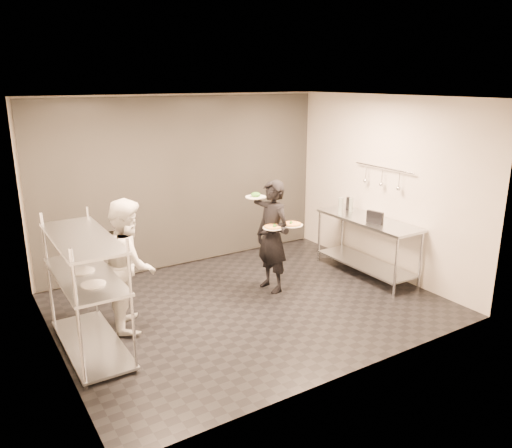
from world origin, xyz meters
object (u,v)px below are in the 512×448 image
prep_counter (367,237)px  bottle_green (341,206)px  pizza_plate_near (273,227)px  bottle_dark (348,204)px  pos_monitor (375,218)px  chef (129,264)px  pass_rack (87,287)px  waiter (272,236)px  salad_plate (256,196)px  bottle_clear (351,205)px  pizza_plate_far (292,224)px

prep_counter → bottle_green: size_ratio=6.56×
pizza_plate_near → bottle_dark: size_ratio=1.28×
bottle_dark → pos_monitor: bearing=-104.2°
prep_counter → pos_monitor: size_ratio=6.66×
chef → bottle_green: (3.55, 0.13, 0.23)m
pass_rack → bottle_dark: (4.42, 0.57, 0.26)m
pizza_plate_near → bottle_green: size_ratio=1.05×
pass_rack → waiter: (2.72, 0.29, 0.06)m
pos_monitor → bottle_green: size_ratio=0.99×
salad_plate → waiter: bearing=-76.6°
pos_monitor → bottle_clear: bottle_clear is taller
pizza_plate_far → pizza_plate_near: bearing=174.7°
pizza_plate_far → bottle_dark: (1.50, 0.48, 0.00)m
pizza_plate_near → bottle_clear: bottle_clear is taller
pizza_plate_far → bottle_green: 1.28m
pizza_plate_far → prep_counter: bearing=-3.5°
pizza_plate_far → pos_monitor: 1.34m
waiter → pizza_plate_far: bearing=38.2°
pizza_plate_far → bottle_green: size_ratio=1.12×
waiter → salad_plate: size_ratio=5.42×
chef → bottle_dark: size_ratio=7.35×
waiter → salad_plate: 0.65m
chef → pizza_plate_near: chef is taller
prep_counter → bottle_green: bottle_green is taller
waiter → bottle_dark: 1.73m
bottle_green → prep_counter: bearing=-67.8°
pizza_plate_far → bottle_dark: size_ratio=1.37×
pizza_plate_far → bottle_clear: 1.55m
chef → pizza_plate_far: bearing=-77.9°
pizza_plate_near → pos_monitor: (1.60, -0.37, -0.01)m
chef → pos_monitor: (3.61, -0.57, 0.19)m
pizza_plate_far → salad_plate: size_ratio=1.01×
pass_rack → bottle_green: (4.15, 0.45, 0.29)m
prep_counter → waiter: (-1.61, 0.29, 0.20)m
pass_rack → pos_monitor: bearing=-3.5°
pass_rack → salad_plate: 2.78m
pizza_plate_far → bottle_clear: (1.49, 0.40, 0.00)m
waiter → bottle_dark: size_ratio=7.35×
prep_counter → pizza_plate_near: bearing=176.2°
pass_rack → pizza_plate_far: pass_rack is taller
pass_rack → chef: bearing=27.5°
pizza_plate_near → bottle_green: (1.53, 0.33, 0.03)m
waiter → pos_monitor: (1.49, -0.55, 0.19)m
pass_rack → waiter: size_ratio=0.97×
salad_plate → bottle_dark: (1.77, -0.05, -0.34)m
chef → bottle_dark: 3.83m
pass_rack → pizza_plate_near: size_ratio=5.57×
chef → pizza_plate_far: 2.34m
prep_counter → pizza_plate_near: size_ratio=6.27×
pizza_plate_far → pos_monitor: (1.29, -0.34, -0.01)m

